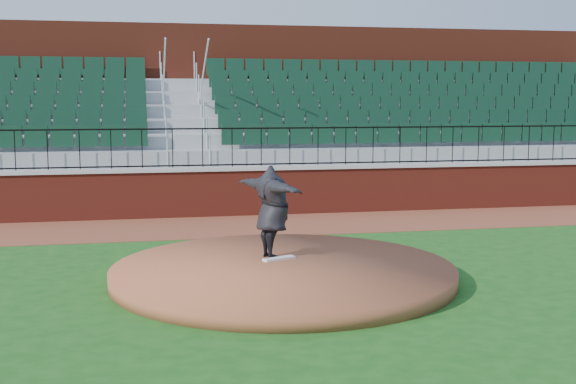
{
  "coord_description": "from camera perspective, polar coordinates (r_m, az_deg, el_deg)",
  "views": [
    {
      "loc": [
        -2.73,
        -12.07,
        3.06
      ],
      "look_at": [
        0.0,
        1.5,
        1.3
      ],
      "focal_mm": 45.69,
      "sensor_mm": 36.0,
      "label": 1
    }
  ],
  "objects": [
    {
      "name": "wall_cap",
      "position": [
        19.35,
        -3.22,
        1.86
      ],
      "size": [
        34.0,
        0.45,
        0.1
      ],
      "primitive_type": "cube",
      "color": "#B7B7B7",
      "rests_on": "field_wall"
    },
    {
      "name": "pitcher",
      "position": [
        13.0,
        -1.25,
        -1.53
      ],
      "size": [
        1.24,
        2.09,
        1.65
      ],
      "primitive_type": "imported",
      "rotation": [
        0.0,
        0.0,
        1.93
      ],
      "color": "black",
      "rests_on": "pitchers_mound"
    },
    {
      "name": "ground",
      "position": [
        12.75,
        1.34,
        -6.64
      ],
      "size": [
        90.0,
        90.0,
        0.0
      ],
      "primitive_type": "plane",
      "color": "#184C15",
      "rests_on": "ground"
    },
    {
      "name": "field_wall",
      "position": [
        19.42,
        -3.21,
        -0.05
      ],
      "size": [
        34.0,
        0.35,
        1.2
      ],
      "primitive_type": "cube",
      "color": "maroon",
      "rests_on": "ground"
    },
    {
      "name": "concourse_wall",
      "position": [
        24.75,
        -5.08,
        6.49
      ],
      "size": [
        34.0,
        0.5,
        5.5
      ],
      "primitive_type": "cube",
      "color": "maroon",
      "rests_on": "ground"
    },
    {
      "name": "warning_track",
      "position": [
        17.95,
        -2.46,
        -2.56
      ],
      "size": [
        34.0,
        3.2,
        0.01
      ],
      "primitive_type": "cube",
      "color": "brown",
      "rests_on": "ground"
    },
    {
      "name": "seating_stands",
      "position": [
        21.98,
        -4.26,
        5.24
      ],
      "size": [
        34.0,
        5.1,
        4.6
      ],
      "primitive_type": null,
      "color": "gray",
      "rests_on": "ground"
    },
    {
      "name": "pitching_rubber",
      "position": [
        12.95,
        -0.7,
        -5.2
      ],
      "size": [
        0.62,
        0.37,
        0.04
      ],
      "primitive_type": "cube",
      "rotation": [
        0.0,
        0.0,
        0.39
      ],
      "color": "white",
      "rests_on": "pitchers_mound"
    },
    {
      "name": "wall_railing",
      "position": [
        19.31,
        -3.23,
        3.49
      ],
      "size": [
        34.0,
        0.05,
        1.0
      ],
      "primitive_type": null,
      "color": "black",
      "rests_on": "wall_cap"
    },
    {
      "name": "pitchers_mound",
      "position": [
        12.54,
        -0.37,
        -6.29
      ],
      "size": [
        5.83,
        5.83,
        0.25
      ],
      "primitive_type": "cylinder",
      "color": "brown",
      "rests_on": "ground"
    }
  ]
}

